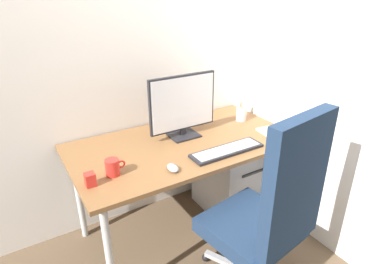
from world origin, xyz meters
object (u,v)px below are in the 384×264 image
monitor (183,105)px  pen_holder (241,114)px  mouse (173,168)px  coffee_mug (113,167)px  notebook (271,132)px  filing_cabinet (232,172)px  keyboard (227,150)px  office_chair (270,212)px  desk_clamp_accessory (90,180)px

monitor → pen_holder: 0.54m
mouse → coffee_mug: coffee_mug is taller
notebook → coffee_mug: coffee_mug is taller
filing_cabinet → pen_holder: 0.46m
mouse → keyboard: bearing=6.6°
mouse → monitor: bearing=56.4°
office_chair → pen_holder: office_chair is taller
coffee_mug → desk_clamp_accessory: coffee_mug is taller
notebook → office_chair: bearing=-126.8°
monitor → notebook: (0.55, -0.28, -0.21)m
office_chair → monitor: 0.87m
desk_clamp_accessory → monitor: bearing=21.1°
keyboard → pen_holder: bearing=41.3°
monitor → pen_holder: monitor is taller
keyboard → mouse: size_ratio=5.13×
desk_clamp_accessory → pen_holder: bearing=12.9°
monitor → coffee_mug: (-0.57, -0.23, -0.17)m
desk_clamp_accessory → office_chair: bearing=-34.3°
monitor → coffee_mug: monitor is taller
coffee_mug → desk_clamp_accessory: 0.14m
mouse → coffee_mug: bearing=160.0°
office_chair → desk_clamp_accessory: 0.94m
filing_cabinet → coffee_mug: size_ratio=5.65×
office_chair → coffee_mug: office_chair is taller
filing_cabinet → coffee_mug: coffee_mug is taller
desk_clamp_accessory → keyboard: bearing=-5.0°
filing_cabinet → office_chair: bearing=-115.1°
notebook → coffee_mug: (-1.12, 0.05, 0.04)m
mouse → office_chair: bearing=-48.3°
office_chair → notebook: (0.49, 0.51, 0.14)m
pen_holder → coffee_mug: 1.11m
notebook → desk_clamp_accessory: (-1.25, 0.01, 0.03)m
pen_holder → notebook: size_ratio=1.04×
office_chair → mouse: office_chair is taller
filing_cabinet → desk_clamp_accessory: bearing=-168.3°
pen_holder → coffee_mug: (-1.08, -0.24, -0.01)m
pen_holder → notebook: (0.04, -0.28, -0.05)m
filing_cabinet → monitor: size_ratio=1.33×
mouse → pen_holder: size_ratio=0.55×
filing_cabinet → coffee_mug: 1.09m
pen_holder → notebook: pen_holder is taller
office_chair → monitor: bearing=94.1°
filing_cabinet → desk_clamp_accessory: (-1.11, -0.23, 0.43)m
keyboard → pen_holder: size_ratio=2.82×
office_chair → desk_clamp_accessory: (-0.76, 0.52, 0.17)m
mouse → desk_clamp_accessory: 0.44m
desk_clamp_accessory → mouse: bearing=-11.8°
monitor → keyboard: bearing=-72.0°
office_chair → coffee_mug: (-0.63, 0.56, 0.18)m
keyboard → notebook: size_ratio=2.92×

